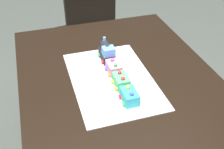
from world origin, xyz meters
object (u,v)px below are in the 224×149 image
Objects in this scene: cake_car_hopper_mint_green at (121,81)px; cake_car_caboose_turquoise at (129,96)px; dining_table at (121,98)px; cake_car_gondola_bubblegum at (114,68)px; chair at (87,34)px; cake_locomotive at (107,52)px.

cake_car_caboose_turquoise is (0.12, 0.00, 0.00)m from cake_car_hopper_mint_green.
cake_car_gondola_bubblegum is (-0.09, -0.01, 0.14)m from dining_table.
chair reaches higher than dining_table.
cake_car_hopper_mint_green is 0.12m from cake_car_caboose_turquoise.
cake_car_caboose_turquoise is (0.36, -0.00, -0.02)m from cake_locomotive.
cake_locomotive is (-0.22, -0.01, 0.16)m from dining_table.
cake_car_hopper_mint_green is (0.12, 0.00, 0.00)m from cake_car_gondola_bubblegum.
dining_table is 14.00× the size of cake_car_gondola_bubblegum.
cake_car_caboose_turquoise is at bearing 78.78° from chair.
cake_car_hopper_mint_green is 1.00× the size of cake_car_caboose_turquoise.
cake_car_gondola_bubblegum is 1.00× the size of cake_car_hopper_mint_green.
cake_locomotive is at bearing 180.00° from cake_car_caboose_turquoise.
cake_car_gondola_bubblegum is 1.00× the size of cake_car_caboose_turquoise.
cake_car_hopper_mint_green reaches higher than dining_table.
chair is 6.14× the size of cake_locomotive.
cake_car_caboose_turquoise is (1.18, -0.06, 0.30)m from chair.
chair is at bearing 177.36° from dining_table.
cake_car_gondola_bubblegum is (0.95, -0.06, 0.30)m from chair.
cake_car_hopper_mint_green is (1.06, -0.06, 0.30)m from chair.
cake_car_gondola_bubblegum is at bearing 78.03° from chair.
chair is at bearing 175.63° from cake_locomotive.
cake_locomotive reaches higher than cake_car_caboose_turquoise.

